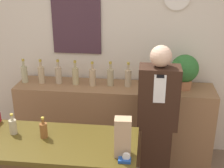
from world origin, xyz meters
TOP-DOWN VIEW (x-y plane):
  - back_wall at (-0.00, 2.00)m, footprint 5.20×0.09m
  - back_shelf at (0.10, 1.71)m, footprint 2.31×0.46m
  - shopkeeper at (0.59, 1.20)m, footprint 0.40×0.25m
  - potted_plant at (0.88, 1.74)m, footprint 0.31×0.31m
  - paper_bag at (0.31, 0.31)m, footprint 0.12×0.10m
  - tape_dispenser at (0.33, 0.23)m, footprint 0.09×0.06m
  - counter_bottle_1 at (-0.61, 0.51)m, footprint 0.06×0.06m
  - counter_bottle_2 at (-0.34, 0.48)m, footprint 0.06×0.06m
  - shelf_bottle_0 at (-0.98, 1.71)m, footprint 0.07×0.07m
  - shelf_bottle_1 at (-0.77, 1.72)m, footprint 0.07×0.07m
  - shelf_bottle_2 at (-0.57, 1.73)m, footprint 0.07×0.07m
  - shelf_bottle_3 at (-0.36, 1.72)m, footprint 0.07×0.07m
  - shelf_bottle_4 at (-0.16, 1.70)m, footprint 0.07×0.07m
  - shelf_bottle_5 at (0.05, 1.73)m, footprint 0.07×0.07m
  - shelf_bottle_6 at (0.25, 1.73)m, footprint 0.07×0.07m
  - shelf_bottle_7 at (0.46, 1.69)m, footprint 0.07×0.07m
  - shelf_bottle_8 at (0.66, 1.72)m, footprint 0.07×0.07m

SIDE VIEW (x-z plane):
  - back_shelf at x=0.10m, z-range 0.00..0.94m
  - shopkeeper at x=0.59m, z-range 0.00..1.57m
  - tape_dispenser at x=0.33m, z-range 0.96..1.03m
  - counter_bottle_1 at x=-0.61m, z-range 0.95..1.13m
  - counter_bottle_2 at x=-0.34m, z-range 0.95..1.13m
  - shelf_bottle_0 at x=-0.98m, z-range 0.90..1.19m
  - shelf_bottle_1 at x=-0.77m, z-range 0.90..1.19m
  - shelf_bottle_2 at x=-0.57m, z-range 0.90..1.19m
  - shelf_bottle_3 at x=-0.36m, z-range 0.90..1.19m
  - shelf_bottle_4 at x=-0.16m, z-range 0.90..1.19m
  - shelf_bottle_5 at x=0.05m, z-range 0.90..1.19m
  - shelf_bottle_6 at x=0.25m, z-range 0.90..1.19m
  - shelf_bottle_7 at x=0.46m, z-range 0.90..1.19m
  - shelf_bottle_8 at x=0.66m, z-range 0.90..1.19m
  - paper_bag at x=0.31m, z-range 0.97..1.27m
  - potted_plant at x=0.88m, z-range 0.96..1.35m
  - back_wall at x=0.00m, z-range 0.00..2.70m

